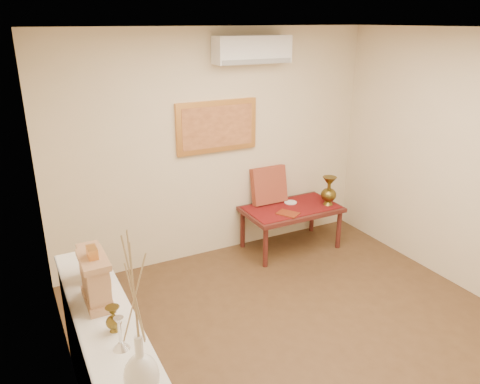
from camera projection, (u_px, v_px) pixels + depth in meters
floor at (325, 354)px, 4.11m from camera, size 4.50×4.50×0.00m
ceiling at (350, 29)px, 3.18m from camera, size 4.50×4.50×0.00m
wall_back at (216, 147)px, 5.52m from camera, size 4.00×0.02×2.70m
wall_left at (68, 272)px, 2.79m from camera, size 0.02×4.50×2.70m
white_vase at (136, 319)px, 2.19m from camera, size 0.18×0.18×0.93m
candlestick at (120, 333)px, 2.66m from camera, size 0.10×0.10×0.21m
brass_urn_small at (113, 315)px, 2.81m from camera, size 0.10×0.10×0.22m
table_cloth at (292, 207)px, 5.85m from camera, size 1.14×0.59×0.01m
brass_urn_tall at (329, 188)px, 5.86m from camera, size 0.20×0.20×0.45m
plate at (291, 202)px, 5.98m from camera, size 0.16×0.16×0.01m
menu at (288, 213)px, 5.64m from camera, size 0.28×0.31×0.01m
cushion at (269, 185)px, 5.92m from camera, size 0.47×0.19×0.48m
display_ledge at (112, 377)px, 3.16m from camera, size 0.37×2.02×0.98m
mantel_clock at (96, 279)px, 3.08m from camera, size 0.17×0.36×0.41m
wooden_chest at (91, 262)px, 3.40m from camera, size 0.16×0.21×0.24m
low_table at (291, 212)px, 5.88m from camera, size 1.20×0.70×0.55m
painting at (217, 126)px, 5.41m from camera, size 1.00×0.06×0.60m
ac_unit at (252, 50)px, 5.20m from camera, size 0.90×0.25×0.30m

